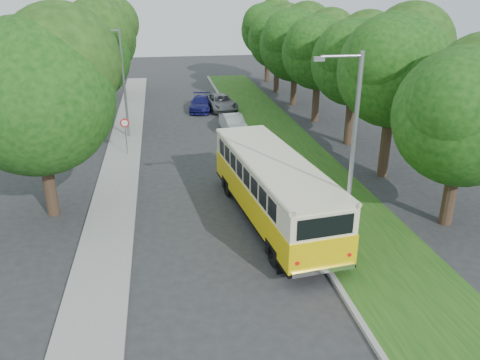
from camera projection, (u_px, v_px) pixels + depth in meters
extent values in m
plane|color=#2B2B2D|center=(223.00, 242.00, 19.61)|extent=(120.00, 120.00, 0.00)
cube|color=gray|center=(277.00, 189.00, 24.71)|extent=(0.20, 70.00, 0.15)
cube|color=#1B4B14|center=(320.00, 186.00, 25.08)|extent=(4.50, 70.00, 0.13)
cube|color=gray|center=(114.00, 200.00, 23.40)|extent=(2.20, 70.00, 0.12)
cylinder|color=#332319|center=(451.00, 189.00, 20.56)|extent=(0.56, 0.56, 3.35)
sphere|color=#103F0E|center=(464.00, 117.00, 19.32)|extent=(5.85, 5.85, 5.85)
sphere|color=#103F0E|center=(459.00, 104.00, 18.24)|extent=(4.09, 4.09, 4.09)
cylinder|color=#332319|center=(386.00, 140.00, 25.84)|extent=(0.56, 0.56, 4.26)
sphere|color=#103F0E|center=(395.00, 71.00, 24.41)|extent=(5.98, 5.98, 5.98)
sphere|color=#103F0E|center=(411.00, 45.00, 24.67)|extent=(4.49, 4.49, 4.49)
sphere|color=#103F0E|center=(387.00, 58.00, 23.31)|extent=(4.19, 4.19, 4.19)
cylinder|color=#332319|center=(350.00, 116.00, 31.42)|extent=(0.56, 0.56, 3.95)
sphere|color=#103F0E|center=(355.00, 62.00, 30.10)|extent=(5.61, 5.61, 5.61)
sphere|color=#103F0E|center=(367.00, 43.00, 30.34)|extent=(4.21, 4.21, 4.21)
sphere|color=#103F0E|center=(347.00, 53.00, 29.06)|extent=(3.92, 3.92, 3.92)
cylinder|color=#332319|center=(316.00, 98.00, 36.86)|extent=(0.56, 0.56, 3.86)
sphere|color=#103F0E|center=(319.00, 52.00, 35.54)|extent=(5.64, 5.64, 5.64)
sphere|color=#103F0E|center=(330.00, 36.00, 35.79)|extent=(4.23, 4.23, 4.23)
sphere|color=#103F0E|center=(311.00, 44.00, 34.50)|extent=(3.95, 3.95, 3.95)
cylinder|color=#332319|center=(294.00, 85.00, 42.37)|extent=(0.56, 0.56, 3.58)
sphere|color=#103F0E|center=(296.00, 45.00, 41.04)|extent=(6.36, 6.36, 6.36)
sphere|color=#103F0E|center=(306.00, 29.00, 41.31)|extent=(4.77, 4.77, 4.77)
sphere|color=#103F0E|center=(288.00, 37.00, 39.86)|extent=(4.45, 4.45, 4.45)
cylinder|color=#332319|center=(277.00, 74.00, 47.81)|extent=(0.56, 0.56, 3.68)
sphere|color=#103F0E|center=(278.00, 39.00, 46.50)|extent=(5.91, 5.91, 5.91)
sphere|color=#103F0E|center=(287.00, 26.00, 46.76)|extent=(4.43, 4.43, 4.43)
sphere|color=#103F0E|center=(271.00, 32.00, 45.41)|extent=(4.14, 4.14, 4.14)
cylinder|color=#332319|center=(267.00, 64.00, 53.28)|extent=(0.56, 0.56, 4.05)
sphere|color=#103F0E|center=(268.00, 30.00, 51.90)|extent=(5.97, 5.97, 5.97)
sphere|color=#103F0E|center=(276.00, 18.00, 52.15)|extent=(4.48, 4.48, 4.48)
sphere|color=#103F0E|center=(262.00, 23.00, 50.79)|extent=(4.18, 4.18, 4.18)
cylinder|color=#332319|center=(48.00, 178.00, 21.39)|extent=(0.56, 0.56, 3.68)
sphere|color=#103F0E|center=(35.00, 97.00, 19.99)|extent=(6.80, 6.80, 6.80)
sphere|color=#103F0E|center=(62.00, 62.00, 20.29)|extent=(5.10, 5.10, 5.10)
sphere|color=#103F0E|center=(0.00, 82.00, 18.74)|extent=(4.76, 4.76, 4.76)
cylinder|color=#332319|center=(88.00, 108.00, 34.17)|extent=(0.56, 0.56, 3.68)
sphere|color=#103F0E|center=(81.00, 56.00, 32.78)|extent=(6.80, 6.80, 6.80)
sphere|color=#103F0E|center=(98.00, 34.00, 33.07)|extent=(5.10, 5.10, 5.10)
sphere|color=#103F0E|center=(62.00, 45.00, 31.52)|extent=(4.76, 4.76, 4.76)
cylinder|color=#332319|center=(104.00, 79.00, 45.13)|extent=(0.56, 0.56, 3.68)
sphere|color=#103F0E|center=(99.00, 39.00, 43.73)|extent=(6.80, 6.80, 6.80)
sphere|color=#103F0E|center=(112.00, 23.00, 44.02)|extent=(5.10, 5.10, 5.10)
sphere|color=#103F0E|center=(86.00, 30.00, 42.48)|extent=(4.76, 4.76, 4.76)
cylinder|color=gray|center=(351.00, 168.00, 16.49)|extent=(0.16, 0.16, 8.00)
cylinder|color=gray|center=(342.00, 56.00, 14.93)|extent=(1.40, 0.10, 0.10)
cube|color=gray|center=(319.00, 59.00, 14.84)|extent=(0.35, 0.16, 0.14)
cylinder|color=gray|center=(124.00, 85.00, 32.08)|extent=(0.16, 0.16, 7.50)
cylinder|color=gray|center=(108.00, 30.00, 30.61)|extent=(1.40, 0.10, 0.10)
cube|color=gray|center=(97.00, 32.00, 30.52)|extent=(0.35, 0.16, 0.14)
cylinder|color=gray|center=(126.00, 137.00, 29.39)|extent=(0.06, 0.06, 2.50)
cone|color=red|center=(125.00, 123.00, 29.01)|extent=(0.56, 0.02, 0.56)
cone|color=white|center=(125.00, 123.00, 28.99)|extent=(0.40, 0.02, 0.40)
imported|color=#A2A1A6|center=(259.00, 166.00, 26.27)|extent=(2.53, 4.12, 1.31)
imported|color=silver|center=(233.00, 124.00, 34.54)|extent=(1.75, 4.01, 1.28)
imported|color=#141458|center=(201.00, 103.00, 40.80)|extent=(2.37, 4.52, 1.25)
imported|color=slate|center=(221.00, 102.00, 40.92)|extent=(2.71, 5.05, 1.35)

